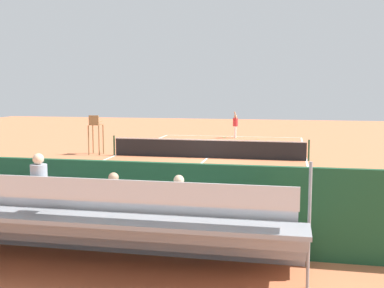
# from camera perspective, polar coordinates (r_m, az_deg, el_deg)

# --- Properties ---
(ground_plane) EXTENTS (60.00, 60.00, 0.00)m
(ground_plane) POSITION_cam_1_polar(r_m,az_deg,el_deg) (24.68, 1.86, -1.68)
(ground_plane) COLOR #CC7047
(court_line_markings) EXTENTS (10.10, 22.20, 0.01)m
(court_line_markings) POSITION_cam_1_polar(r_m,az_deg,el_deg) (24.71, 1.88, -1.66)
(court_line_markings) COLOR white
(court_line_markings) RESTS_ON ground
(tennis_net) EXTENTS (10.30, 0.10, 1.07)m
(tennis_net) POSITION_cam_1_polar(r_m,az_deg,el_deg) (24.61, 1.87, -0.52)
(tennis_net) COLOR black
(tennis_net) RESTS_ON ground
(backdrop_wall) EXTENTS (18.00, 0.16, 2.00)m
(backdrop_wall) POSITION_cam_1_polar(r_m,az_deg,el_deg) (11.18, -10.40, -7.03)
(backdrop_wall) COLOR #1E4C2D
(backdrop_wall) RESTS_ON ground
(bleacher_stand) EXTENTS (9.06, 2.40, 2.48)m
(bleacher_stand) POSITION_cam_1_polar(r_m,az_deg,el_deg) (10.02, -13.75, -9.03)
(bleacher_stand) COLOR gray
(bleacher_stand) RESTS_ON ground
(umpire_chair) EXTENTS (0.67, 0.67, 2.14)m
(umpire_chair) POSITION_cam_1_polar(r_m,az_deg,el_deg) (26.36, -11.50, 1.61)
(umpire_chair) COLOR olive
(umpire_chair) RESTS_ON ground
(courtside_bench) EXTENTS (1.80, 0.40, 0.93)m
(courtside_bench) POSITION_cam_1_polar(r_m,az_deg,el_deg) (11.25, 7.56, -9.23)
(courtside_bench) COLOR #9E754C
(courtside_bench) RESTS_ON ground
(equipment_bag) EXTENTS (0.90, 0.36, 0.36)m
(equipment_bag) POSITION_cam_1_polar(r_m,az_deg,el_deg) (11.44, -0.51, -10.87)
(equipment_bag) COLOR black
(equipment_bag) RESTS_ON ground
(tennis_player) EXTENTS (0.40, 0.55, 1.93)m
(tennis_player) POSITION_cam_1_polar(r_m,az_deg,el_deg) (34.36, 5.22, 2.41)
(tennis_player) COLOR white
(tennis_player) RESTS_ON ground
(tennis_racket) EXTENTS (0.35, 0.58, 0.03)m
(tennis_racket) POSITION_cam_1_polar(r_m,az_deg,el_deg) (34.71, 3.96, 0.81)
(tennis_racket) COLOR black
(tennis_racket) RESTS_ON ground
(tennis_ball_near) EXTENTS (0.07, 0.07, 0.07)m
(tennis_ball_near) POSITION_cam_1_polar(r_m,az_deg,el_deg) (33.36, 7.92, 0.55)
(tennis_ball_near) COLOR #CCDB33
(tennis_ball_near) RESTS_ON ground
(tennis_ball_far) EXTENTS (0.07, 0.07, 0.07)m
(tennis_ball_far) POSITION_cam_1_polar(r_m,az_deg,el_deg) (32.82, 8.82, 0.43)
(tennis_ball_far) COLOR #CCDB33
(tennis_ball_far) RESTS_ON ground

